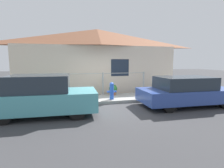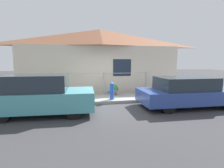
{
  "view_description": "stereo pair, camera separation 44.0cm",
  "coord_description": "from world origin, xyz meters",
  "px_view_note": "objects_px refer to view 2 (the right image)",
  "views": [
    {
      "loc": [
        -1.77,
        -7.68,
        1.99
      ],
      "look_at": [
        0.18,
        0.3,
        0.9
      ],
      "focal_mm": 28.0,
      "sensor_mm": 36.0,
      "label": 1
    },
    {
      "loc": [
        -1.34,
        -7.77,
        1.99
      ],
      "look_at": [
        0.18,
        0.3,
        0.9
      ],
      "focal_mm": 28.0,
      "sensor_mm": 36.0,
      "label": 2
    }
  ],
  "objects_px": {
    "potted_plant_corner": "(170,89)",
    "potted_plant_near_hydrant": "(114,89)",
    "car_right": "(187,92)",
    "fire_hydrant": "(112,90)",
    "potted_plant_by_fence": "(45,92)",
    "car_left": "(42,95)"
  },
  "relations": [
    {
      "from": "car_left",
      "to": "potted_plant_corner",
      "type": "relative_size",
      "value": 7.25
    },
    {
      "from": "car_left",
      "to": "potted_plant_near_hydrant",
      "type": "bearing_deg",
      "value": 38.85
    },
    {
      "from": "fire_hydrant",
      "to": "potted_plant_near_hydrant",
      "type": "height_order",
      "value": "fire_hydrant"
    },
    {
      "from": "fire_hydrant",
      "to": "potted_plant_corner",
      "type": "relative_size",
      "value": 1.59
    },
    {
      "from": "potted_plant_corner",
      "to": "potted_plant_by_fence",
      "type": "bearing_deg",
      "value": 176.58
    },
    {
      "from": "car_right",
      "to": "car_left",
      "type": "bearing_deg",
      "value": -179.09
    },
    {
      "from": "potted_plant_by_fence",
      "to": "potted_plant_corner",
      "type": "distance_m",
      "value": 6.67
    },
    {
      "from": "fire_hydrant",
      "to": "potted_plant_near_hydrant",
      "type": "bearing_deg",
      "value": 72.18
    },
    {
      "from": "car_left",
      "to": "potted_plant_by_fence",
      "type": "xyz_separation_m",
      "value": [
        -0.35,
        2.47,
        -0.29
      ]
    },
    {
      "from": "fire_hydrant",
      "to": "potted_plant_by_fence",
      "type": "bearing_deg",
      "value": 162.31
    },
    {
      "from": "potted_plant_near_hydrant",
      "to": "car_right",
      "type": "bearing_deg",
      "value": -41.58
    },
    {
      "from": "potted_plant_corner",
      "to": "potted_plant_near_hydrant",
      "type": "bearing_deg",
      "value": 173.55
    },
    {
      "from": "car_left",
      "to": "car_right",
      "type": "relative_size",
      "value": 0.89
    },
    {
      "from": "fire_hydrant",
      "to": "car_right",
      "type": "bearing_deg",
      "value": -25.18
    },
    {
      "from": "fire_hydrant",
      "to": "potted_plant_near_hydrant",
      "type": "xyz_separation_m",
      "value": [
        0.32,
        0.99,
        -0.11
      ]
    },
    {
      "from": "fire_hydrant",
      "to": "potted_plant_corner",
      "type": "xyz_separation_m",
      "value": [
        3.4,
        0.64,
        -0.15
      ]
    },
    {
      "from": "fire_hydrant",
      "to": "potted_plant_near_hydrant",
      "type": "distance_m",
      "value": 1.05
    },
    {
      "from": "potted_plant_near_hydrant",
      "to": "car_left",
      "type": "bearing_deg",
      "value": -143.07
    },
    {
      "from": "potted_plant_by_fence",
      "to": "car_right",
      "type": "bearing_deg",
      "value": -21.4
    },
    {
      "from": "potted_plant_near_hydrant",
      "to": "potted_plant_corner",
      "type": "xyz_separation_m",
      "value": [
        3.09,
        -0.35,
        -0.04
      ]
    },
    {
      "from": "car_right",
      "to": "fire_hydrant",
      "type": "xyz_separation_m",
      "value": [
        -3.05,
        1.43,
        -0.07
      ]
    },
    {
      "from": "car_left",
      "to": "potted_plant_near_hydrant",
      "type": "distance_m",
      "value": 4.04
    }
  ]
}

